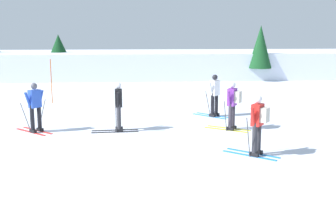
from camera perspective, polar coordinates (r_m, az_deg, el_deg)
The scene contains 10 objects.
ground_plane at distance 11.96m, azimuth -8.41°, elevation -7.11°, with size 120.00×120.00×0.00m, color silver.
far_snow_ridge at distance 30.64m, azimuth -5.81°, elevation 5.13°, with size 80.00×6.77×1.85m, color silver.
skier_blue at distance 14.61m, azimuth -18.07°, elevation -0.67°, with size 1.45×1.34×1.71m.
skier_red at distance 11.55m, azimuth 12.44°, elevation -2.94°, with size 1.48×1.29×1.71m.
skier_white at distance 16.52m, azimuth 6.49°, elevation 0.95°, with size 1.41×1.38×1.71m.
skier_black at distance 14.13m, azimuth -6.94°, elevation -0.60°, with size 1.62×1.00×1.71m.
skier_purple at distance 14.38m, azimuth 9.00°, elevation -0.30°, with size 1.55×1.18×1.71m.
trail_marker_pole at distance 20.21m, azimuth -15.97°, elevation 2.68°, with size 0.04×0.04×2.11m, color #C65614.
conifer_far_right at distance 28.48m, azimuth 12.76°, elevation 7.37°, with size 1.58×1.58×3.76m.
conifer_far_centre at distance 30.64m, azimuth -15.00°, elevation 6.79°, with size 1.98×1.98×3.13m.
Camera 1 is at (0.93, -11.40, 3.49)m, focal length 43.69 mm.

